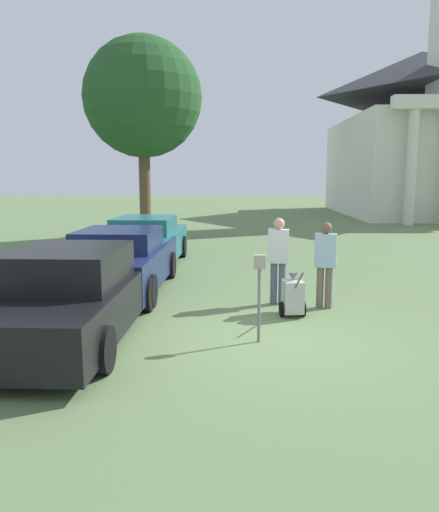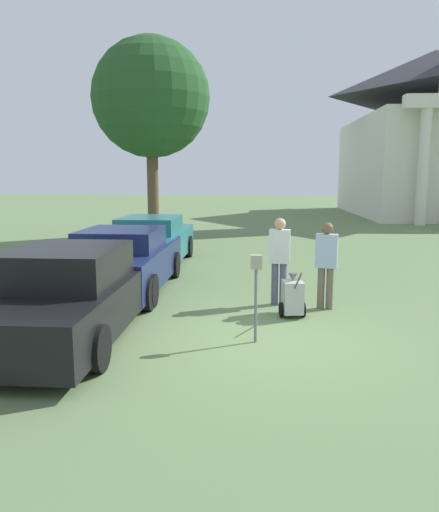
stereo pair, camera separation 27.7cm
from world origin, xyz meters
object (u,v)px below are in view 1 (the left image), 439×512
Objects in this scene: parking_meter at (259,282)px; church at (420,127)px; parked_car_teal at (146,243)px; equipment_cart at (293,296)px; person_worker at (278,255)px; parked_car_navy at (121,261)px; parked_car_black at (74,296)px; person_supervisor at (325,260)px.

church reaches higher than parking_meter.
parking_meter is 29.55m from church.
parking_meter is (3.00, -6.73, 0.29)m from parked_car_teal.
person_worker is at bearing 96.47° from equipment_cart.
parked_car_navy is 3.39× the size of parking_meter.
equipment_cart is at bearing -113.75° from church.
parked_car_black is at bearing -166.42° from equipment_cart.
parking_meter is at bearing 84.56° from person_worker.
person_supervisor is (1.40, 2.11, 0.01)m from parking_meter.
parked_car_black is 3.33m from parked_car_navy.
person_worker is (3.50, 2.24, 0.34)m from parked_car_black.
parked_car_black reaches higher than parked_car_teal.
parked_car_navy is at bearing -89.39° from parked_car_teal.
parked_car_black is 0.22× the size of church.
person_worker is 27.18m from church.
parking_meter is at bearing 69.09° from person_supervisor.
parked_car_teal is at bearing 114.05° from parking_meter.
parked_car_navy is 4.62m from parking_meter.
parking_meter is 0.81× the size of person_supervisor.
person_supervisor reaches higher than parked_car_navy.
equipment_cart is at bearing 54.55° from person_supervisor.
person_supervisor is at bearing 56.45° from parking_meter.
parked_car_teal reaches higher than parking_meter.
parked_car_black is 2.90× the size of person_supervisor.
parked_car_black is 3.02m from parking_meter.
parked_car_navy is 0.21× the size of church.
person_worker is at bearing -5.80° from person_supervisor.
parking_meter is at bearing -121.26° from equipment_cart.
parked_car_teal is (-0.00, 3.23, 0.01)m from parked_car_navy.
parked_car_black is 3.94m from equipment_cart.
church is at bearing 61.45° from parked_car_black.
parked_car_teal is 5.11× the size of equipment_cart.
church is at bearing 54.05° from parked_car_teal.
parked_car_black is at bearing -119.16° from church.
parked_car_teal is at bearing -44.80° from person_worker.
parked_car_teal is (0.00, 6.56, 0.00)m from parked_car_black.
church is (14.78, 19.94, 5.13)m from parked_car_teal.
parking_meter is at bearing -48.75° from parked_car_navy.
parked_car_navy is at bearing 145.45° from equipment_cart.
person_worker reaches higher than parked_car_black.
parking_meter is (3.00, -0.17, 0.29)m from parked_car_black.
parking_meter is at bearing -2.56° from parked_car_black.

